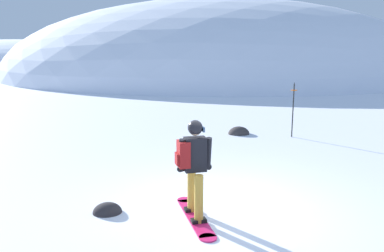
{
  "coord_description": "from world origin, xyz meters",
  "views": [
    {
      "loc": [
        -1.49,
        -6.56,
        2.91
      ],
      "look_at": [
        -0.24,
        2.69,
        1.0
      ],
      "focal_mm": 36.68,
      "sensor_mm": 36.0,
      "label": 1
    }
  ],
  "objects_px": {
    "piste_marker_near": "(293,106)",
    "rock_mid": "(107,213)",
    "snowboarder_main": "(193,167)",
    "rock_dark": "(239,134)"
  },
  "relations": [
    {
      "from": "piste_marker_near",
      "to": "rock_mid",
      "type": "bearing_deg",
      "value": -136.48
    },
    {
      "from": "snowboarder_main",
      "to": "rock_mid",
      "type": "bearing_deg",
      "value": 164.32
    },
    {
      "from": "snowboarder_main",
      "to": "piste_marker_near",
      "type": "distance_m",
      "value": 6.94
    },
    {
      "from": "rock_dark",
      "to": "rock_mid",
      "type": "bearing_deg",
      "value": -123.59
    },
    {
      "from": "rock_dark",
      "to": "rock_mid",
      "type": "height_order",
      "value": "rock_dark"
    },
    {
      "from": "piste_marker_near",
      "to": "rock_mid",
      "type": "height_order",
      "value": "piste_marker_near"
    },
    {
      "from": "rock_dark",
      "to": "rock_mid",
      "type": "distance_m",
      "value": 7.08
    },
    {
      "from": "snowboarder_main",
      "to": "rock_mid",
      "type": "height_order",
      "value": "snowboarder_main"
    },
    {
      "from": "rock_mid",
      "to": "snowboarder_main",
      "type": "bearing_deg",
      "value": -15.68
    },
    {
      "from": "piste_marker_near",
      "to": "rock_mid",
      "type": "xyz_separation_m",
      "value": [
        -5.52,
        -5.24,
        -1.03
      ]
    }
  ]
}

